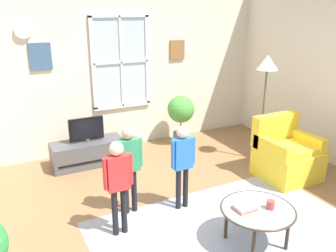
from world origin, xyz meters
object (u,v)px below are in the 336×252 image
cup (270,205)px  person_green_shirt (129,160)px  person_blue_shirt (182,158)px  remote_near_books (245,205)px  person_red_shirt (118,178)px  television (86,129)px  floor_lamp (267,73)px  armchair (286,155)px  tv_stand (88,153)px  potted_plant_by_window (181,113)px  book_stack (245,207)px  coffee_table (258,211)px

cup → person_green_shirt: size_ratio=0.08×
person_blue_shirt → remote_near_books: bearing=-74.0°
person_red_shirt → person_blue_shirt: person_red_shirt is taller
television → floor_lamp: floor_lamp is taller
armchair → person_blue_shirt: size_ratio=0.83×
armchair → person_blue_shirt: 1.78m
tv_stand → person_green_shirt: bearing=-86.9°
armchair → potted_plant_by_window: bearing=111.7°
armchair → book_stack: size_ratio=4.13×
remote_near_books → television: bearing=109.4°
television → book_stack: (0.89, -2.68, -0.14)m
person_green_shirt → person_red_shirt: bearing=-126.2°
coffee_table → person_red_shirt: size_ratio=0.71×
remote_near_books → person_green_shirt: (-0.84, 1.05, 0.25)m
potted_plant_by_window → book_stack: bearing=-106.3°
book_stack → cup: size_ratio=2.33×
coffee_table → person_green_shirt: bearing=128.8°
tv_stand → person_blue_shirt: person_blue_shirt is taller
television → potted_plant_by_window: potted_plant_by_window is taller
armchair → coffee_table: (-1.41, -1.04, 0.06)m
book_stack → floor_lamp: (1.62, 1.62, 0.96)m
television → floor_lamp: (2.51, -1.06, 0.82)m
floor_lamp → potted_plant_by_window: bearing=124.5°
television → person_red_shirt: bearing=-95.0°
cup → remote_near_books: size_ratio=0.65×
television → armchair: bearing=-35.0°
person_blue_shirt → potted_plant_by_window: 2.14m
remote_near_books → floor_lamp: 2.43m
cup → floor_lamp: bearing=51.3°
tv_stand → person_red_shirt: 1.99m
tv_stand → television: bearing=-90.0°
cup → coffee_table: bearing=153.4°
coffee_table → person_red_shirt: (-1.18, 0.80, 0.28)m
tv_stand → cup: 3.02m
remote_near_books → person_blue_shirt: size_ratio=0.13×
armchair → remote_near_books: (-1.50, -0.94, 0.10)m
potted_plant_by_window → floor_lamp: bearing=-55.5°
remote_near_books → book_stack: bearing=-130.3°
television → person_green_shirt: (0.09, -1.58, 0.10)m
armchair → floor_lamp: bearing=82.3°
coffee_table → person_green_shirt: size_ratio=0.70×
tv_stand → cup: bearing=-68.0°
armchair → book_stack: 1.83m
person_red_shirt → person_blue_shirt: 0.86m
potted_plant_by_window → floor_lamp: 1.64m
person_green_shirt → armchair: bearing=-2.9°
person_green_shirt → tv_stand: bearing=93.1°
book_stack → tv_stand: bearing=108.3°
armchair → coffee_table: armchair is taller
tv_stand → book_stack: size_ratio=5.23×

